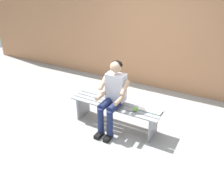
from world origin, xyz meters
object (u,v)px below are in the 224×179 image
Objects in this scene: bench_near at (116,109)px; apple at (135,109)px; person_seated at (113,94)px; book_open at (150,110)px.

bench_near is 0.44m from apple.
bench_near is 0.36m from person_seated.
bench_near is 4.12× the size of book_open.
person_seated reaches higher than bench_near.
apple is 0.19× the size of book_open.
bench_near is 21.43× the size of apple.
person_seated is 0.46m from apple.
apple is at bearing 31.08° from book_open.
apple reaches higher than book_open.
person_seated reaches higher than book_open.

